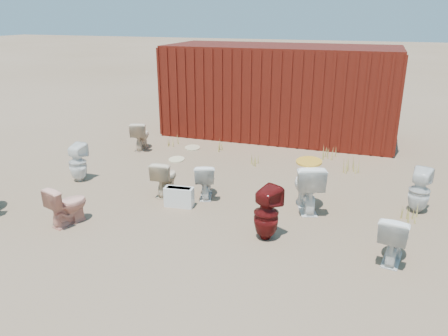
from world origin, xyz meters
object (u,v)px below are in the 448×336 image
(toilet_front_maroon, at_px, (266,213))
(toilet_front_e, at_px, (394,237))
(toilet_back_beige_left, at_px, (141,135))
(toilet_back_e, at_px, (419,191))
(toilet_back_a, at_px, (78,163))
(toilet_back_beige_right, at_px, (165,177))
(loose_tank, at_px, (179,197))
(toilet_front_c, at_px, (205,180))
(toilet_back_yellowlid, at_px, (307,186))
(shipping_container, at_px, (280,91))
(toilet_front_pink, at_px, (67,205))

(toilet_front_maroon, xyz_separation_m, toilet_front_e, (1.78, -0.02, -0.07))
(toilet_back_beige_left, distance_m, toilet_back_e, 6.46)
(toilet_front_e, height_order, toilet_back_beige_left, toilet_back_beige_left)
(toilet_back_a, xyz_separation_m, toilet_back_e, (6.34, 0.65, 0.00))
(toilet_back_beige_right, height_order, loose_tank, toilet_back_beige_right)
(toilet_front_c, xyz_separation_m, toilet_back_beige_left, (-2.60, 2.24, 0.02))
(toilet_back_yellowlid, bearing_deg, loose_tank, -2.38)
(toilet_front_maroon, bearing_deg, toilet_front_e, -152.38)
(toilet_back_a, relative_size, toilet_back_yellowlid, 0.90)
(shipping_container, distance_m, toilet_back_e, 5.39)
(toilet_front_e, distance_m, toilet_back_beige_right, 4.10)
(toilet_back_beige_right, bearing_deg, shipping_container, -108.35)
(toilet_back_beige_left, height_order, loose_tank, toilet_back_beige_left)
(toilet_back_a, relative_size, loose_tank, 1.54)
(toilet_front_e, height_order, toilet_back_e, toilet_back_e)
(toilet_front_pink, distance_m, toilet_back_beige_left, 4.08)
(shipping_container, distance_m, loose_tank, 5.42)
(toilet_front_maroon, height_order, loose_tank, toilet_front_maroon)
(toilet_front_maroon, bearing_deg, toilet_front_c, -11.16)
(toilet_front_pink, relative_size, toilet_front_c, 1.00)
(toilet_back_beige_right, height_order, toilet_back_yellowlid, toilet_back_yellowlid)
(toilet_back_beige_right, bearing_deg, toilet_back_e, -176.89)
(toilet_back_e, bearing_deg, toilet_front_pink, 38.10)
(toilet_front_maroon, bearing_deg, toilet_back_beige_left, -11.97)
(toilet_back_a, height_order, toilet_back_beige_right, toilet_back_a)
(loose_tank, bearing_deg, toilet_front_c, 57.14)
(toilet_front_pink, xyz_separation_m, toilet_front_maroon, (3.11, 0.55, 0.09))
(shipping_container, bearing_deg, loose_tank, -96.39)
(loose_tank, bearing_deg, toilet_back_beige_left, 123.00)
(toilet_back_a, bearing_deg, toilet_front_pink, 123.70)
(toilet_front_e, bearing_deg, shipping_container, -55.06)
(toilet_front_e, xyz_separation_m, toilet_back_beige_left, (-5.81, 3.45, 0.00))
(toilet_back_beige_right, bearing_deg, toilet_back_yellowlid, 178.41)
(toilet_back_beige_left, xyz_separation_m, toilet_back_e, (6.24, -1.68, 0.04))
(shipping_container, bearing_deg, toilet_back_a, -122.08)
(toilet_front_e, distance_m, toilet_back_yellowlid, 1.87)
(toilet_front_pink, bearing_deg, toilet_front_e, -156.00)
(toilet_front_maroon, relative_size, toilet_back_e, 1.07)
(toilet_back_a, relative_size, toilet_back_e, 1.00)
(shipping_container, bearing_deg, toilet_front_c, -93.83)
(toilet_front_pink, bearing_deg, toilet_front_maroon, -152.12)
(toilet_front_pink, xyz_separation_m, toilet_back_yellowlid, (3.52, 1.79, 0.10))
(toilet_front_e, bearing_deg, toilet_front_maroon, 8.13)
(shipping_container, distance_m, toilet_front_maroon, 6.07)
(toilet_front_pink, distance_m, toilet_back_yellowlid, 3.95)
(toilet_front_e, xyz_separation_m, loose_tank, (-3.49, 0.65, -0.17))
(toilet_front_maroon, relative_size, toilet_back_beige_right, 1.24)
(toilet_front_pink, height_order, toilet_front_c, same)
(toilet_front_pink, xyz_separation_m, toilet_back_beige_left, (-0.92, 3.98, 0.02))
(toilet_back_yellowlid, bearing_deg, toilet_back_a, -16.86)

